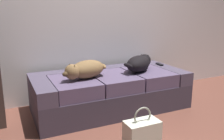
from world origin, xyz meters
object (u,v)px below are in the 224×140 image
object	(u,v)px
couch	(110,91)
tv_remote	(159,64)
dog_tan	(85,69)
handbag	(142,133)
dog_dark	(139,63)

from	to	relation	value
couch	tv_remote	xyz separation A→B (m)	(0.83, 0.12, 0.24)
dog_tan	tv_remote	bearing A→B (deg)	10.47
tv_remote	handbag	xyz separation A→B (m)	(-0.94, -1.06, -0.35)
couch	tv_remote	bearing A→B (deg)	8.22
dog_tan	dog_dark	world-z (taller)	dog_tan
couch	handbag	world-z (taller)	couch
dog_tan	handbag	world-z (taller)	dog_tan
dog_dark	handbag	distance (m)	1.10
dog_tan	handbag	size ratio (longest dim) A/B	1.54
couch	tv_remote	world-z (taller)	tv_remote
couch	tv_remote	size ratio (longest dim) A/B	12.64
dog_tan	tv_remote	distance (m)	1.21
tv_remote	couch	bearing A→B (deg)	-165.29
dog_dark	handbag	size ratio (longest dim) A/B	1.44
dog_tan	handbag	bearing A→B (deg)	-73.22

